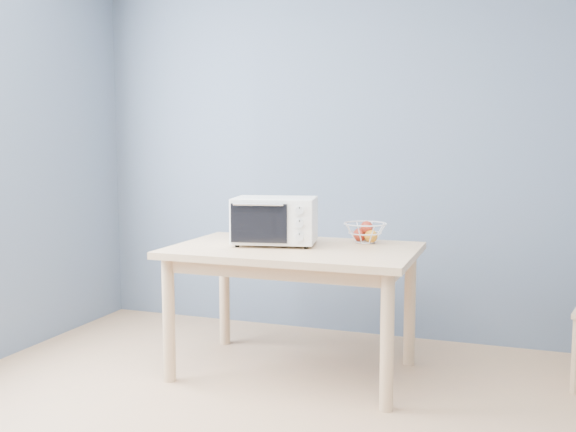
% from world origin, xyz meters
% --- Properties ---
extents(room, '(4.01, 4.51, 2.61)m').
position_xyz_m(room, '(0.00, 0.00, 1.30)').
color(room, '#A47D5B').
rests_on(room, ground).
extents(dining_table, '(1.40, 0.90, 0.75)m').
position_xyz_m(dining_table, '(-0.19, 1.32, 0.65)').
color(dining_table, '#D9B182').
rests_on(dining_table, ground).
extents(toaster_oven, '(0.53, 0.43, 0.28)m').
position_xyz_m(toaster_oven, '(-0.34, 1.36, 0.90)').
color(toaster_oven, white).
rests_on(toaster_oven, dining_table).
extents(fruit_basket, '(0.29, 0.29, 0.13)m').
position_xyz_m(fruit_basket, '(0.17, 1.62, 0.82)').
color(fruit_basket, silver).
rests_on(fruit_basket, dining_table).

